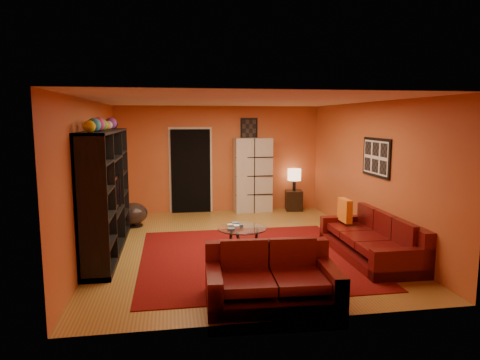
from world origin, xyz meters
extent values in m
plane|color=olive|center=(0.00, 0.00, 0.00)|extent=(6.00, 6.00, 0.00)
plane|color=white|center=(0.00, 0.00, 2.60)|extent=(6.00, 6.00, 0.00)
plane|color=#B95228|center=(0.00, 3.00, 1.30)|extent=(6.00, 0.00, 6.00)
plane|color=#B95228|center=(0.00, -3.00, 1.30)|extent=(6.00, 0.00, 6.00)
plane|color=#B95228|center=(-2.50, 0.00, 1.30)|extent=(0.00, 6.00, 6.00)
plane|color=#B95228|center=(2.50, 0.00, 1.30)|extent=(0.00, 6.00, 6.00)
cube|color=#500909|center=(0.10, -0.70, 0.01)|extent=(3.60, 3.60, 0.01)
cube|color=black|center=(-0.70, 2.96, 1.02)|extent=(0.95, 0.10, 2.04)
cube|color=black|center=(2.48, -0.30, 1.60)|extent=(0.03, 1.00, 0.70)
cube|color=black|center=(0.75, 2.98, 2.05)|extent=(0.42, 0.03, 0.52)
cube|color=black|center=(-2.27, 0.00, 1.05)|extent=(0.45, 3.00, 2.10)
imported|color=black|center=(-2.23, -0.04, 1.01)|extent=(1.01, 0.13, 0.58)
cube|color=#46090A|center=(2.05, -1.02, 0.16)|extent=(0.95, 2.27, 0.32)
cube|color=#46090A|center=(2.42, -1.02, 0.42)|extent=(0.20, 2.26, 0.85)
cube|color=#46090A|center=(2.04, -2.06, 0.31)|extent=(0.93, 0.19, 0.62)
cube|color=#46090A|center=(2.06, 0.02, 0.31)|extent=(0.93, 0.19, 0.62)
cube|color=#46090A|center=(2.00, -1.65, 0.47)|extent=(0.71, 0.62, 0.12)
cube|color=#46090A|center=(2.01, -1.02, 0.47)|extent=(0.71, 0.62, 0.12)
cube|color=#46090A|center=(2.02, -0.39, 0.47)|extent=(0.71, 0.62, 0.12)
cube|color=#46090A|center=(0.04, -2.50, 0.16)|extent=(1.69, 1.07, 0.32)
cube|color=#46090A|center=(0.06, -2.10, 0.42)|extent=(1.65, 0.27, 0.85)
cube|color=#46090A|center=(0.77, -2.54, 0.31)|extent=(0.23, 0.99, 0.62)
cube|color=#46090A|center=(-0.69, -2.46, 0.31)|extent=(0.23, 0.99, 0.62)
cube|color=#46090A|center=(0.36, -2.56, 0.47)|extent=(0.66, 0.80, 0.12)
cube|color=#46090A|center=(-0.28, -2.52, 0.47)|extent=(0.66, 0.80, 0.12)
cube|color=orange|center=(1.95, -0.22, 0.63)|extent=(0.12, 0.42, 0.42)
cylinder|color=silver|center=(0.01, -0.41, 0.42)|extent=(0.84, 0.84, 0.02)
cylinder|color=black|center=(0.26, -0.36, 0.21)|extent=(0.05, 0.05, 0.40)
cylinder|color=black|center=(-0.16, -0.21, 0.21)|extent=(0.05, 0.05, 0.40)
cylinder|color=black|center=(-0.08, -0.66, 0.21)|extent=(0.05, 0.05, 0.40)
cube|color=beige|center=(0.82, 2.80, 0.91)|extent=(0.93, 0.45, 1.82)
cylinder|color=black|center=(-2.00, 1.72, 0.02)|extent=(0.44, 0.44, 0.03)
cylinder|color=black|center=(-2.00, 1.72, 0.10)|extent=(0.06, 0.06, 0.15)
ellipsoid|color=#3E3637|center=(-2.00, 1.72, 0.28)|extent=(0.62, 0.62, 0.46)
cube|color=black|center=(1.86, 2.75, 0.25)|extent=(0.45, 0.45, 0.50)
cylinder|color=black|center=(1.86, 2.75, 0.63)|extent=(0.08, 0.08, 0.27)
cylinder|color=#E7B57F|center=(1.86, 2.75, 0.91)|extent=(0.33, 0.33, 0.29)
camera|label=1|loc=(-1.18, -7.47, 2.29)|focal=32.00mm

